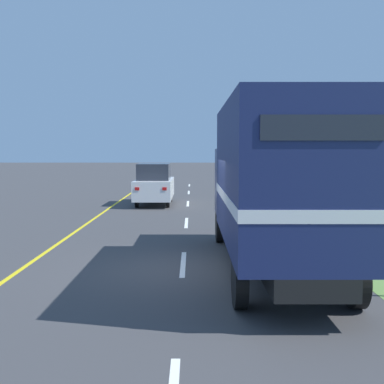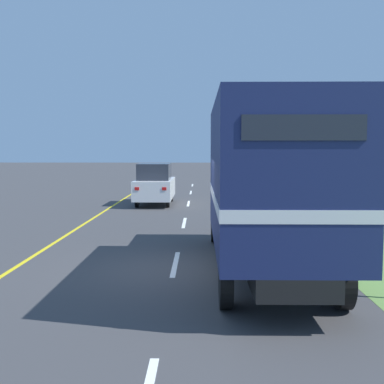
{
  "view_description": "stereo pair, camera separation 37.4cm",
  "coord_description": "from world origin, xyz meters",
  "views": [
    {
      "loc": [
        0.21,
        -10.79,
        2.7
      ],
      "look_at": [
        0.3,
        6.74,
        1.2
      ],
      "focal_mm": 45.0,
      "sensor_mm": 36.0,
      "label": 1
    },
    {
      "loc": [
        0.59,
        -10.79,
        2.7
      ],
      "look_at": [
        0.3,
        6.74,
        1.2
      ],
      "focal_mm": 45.0,
      "sensor_mm": 36.0,
      "label": 2
    }
  ],
  "objects": [
    {
      "name": "centre_dash_mid_b",
      "position": [
        0.0,
        13.76,
        0.0
      ],
      "size": [
        0.12,
        2.6,
        0.01
      ],
      "primitive_type": "cube",
      "color": "white",
      "rests_on": "ground"
    },
    {
      "name": "ground_plane",
      "position": [
        0.0,
        0.0,
        0.0
      ],
      "size": [
        200.0,
        200.0,
        0.0
      ],
      "primitive_type": "plane",
      "color": "#3D3D3F"
    },
    {
      "name": "edge_line_yellow",
      "position": [
        -3.7,
        8.93,
        0.0
      ],
      "size": [
        0.12,
        49.43,
        0.01
      ],
      "primitive_type": "cube",
      "color": "yellow",
      "rests_on": "ground"
    },
    {
      "name": "centre_dash_mid_a",
      "position": [
        0.0,
        7.16,
        0.0
      ],
      "size": [
        0.12,
        2.6,
        0.01
      ],
      "primitive_type": "cube",
      "color": "white",
      "rests_on": "ground"
    },
    {
      "name": "highway_sign",
      "position": [
        5.87,
        3.8,
        1.91
      ],
      "size": [
        2.09,
        0.09,
        2.99
      ],
      "color": "#9E9EA3",
      "rests_on": "ground"
    },
    {
      "name": "centre_dash_near",
      "position": [
        0.0,
        0.56,
        0.0
      ],
      "size": [
        0.12,
        2.6,
        0.01
      ],
      "primitive_type": "cube",
      "color": "white",
      "rests_on": "ground"
    },
    {
      "name": "centre_dash_far",
      "position": [
        0.0,
        20.36,
        0.0
      ],
      "size": [
        0.12,
        2.6,
        0.01
      ],
      "primitive_type": "cube",
      "color": "white",
      "rests_on": "ground"
    },
    {
      "name": "lead_car_white",
      "position": [
        -1.68,
        13.42,
        1.03
      ],
      "size": [
        1.8,
        4.55,
        2.07
      ],
      "color": "black",
      "rests_on": "ground"
    },
    {
      "name": "centre_dash_farthest",
      "position": [
        0.0,
        26.96,
        0.0
      ],
      "size": [
        0.12,
        2.6,
        0.01
      ],
      "primitive_type": "cube",
      "color": "white",
      "rests_on": "ground"
    },
    {
      "name": "horse_trailer_truck",
      "position": [
        2.03,
        -0.3,
        2.03
      ],
      "size": [
        2.34,
        8.13,
        3.66
      ],
      "color": "black",
      "rests_on": "ground"
    }
  ]
}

